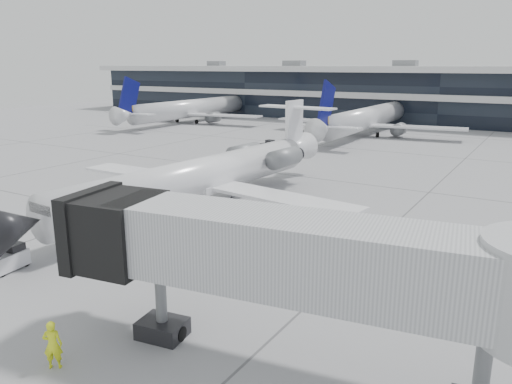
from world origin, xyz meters
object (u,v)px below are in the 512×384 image
Objects in this scene: baggage_tug at (7,259)px; jet_bridge at (327,262)px; regional_jet at (206,174)px; ramp_worker at (53,345)px.

jet_bridge is at bearing -7.43° from baggage_tug.
jet_bridge reaches higher than baggage_tug.
regional_jet reaches higher than baggage_tug.
regional_jet is 24.31m from jet_bridge.
baggage_tug is (-1.89, -16.57, -2.07)m from regional_jet.
regional_jet is at bearing 75.88° from baggage_tug.
jet_bridge reaches higher than ramp_worker.
baggage_tug is (-19.64, -0.06, -3.97)m from jet_bridge.
ramp_worker is at bearing -159.83° from jet_bridge.
ramp_worker is 11.60m from baggage_tug.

